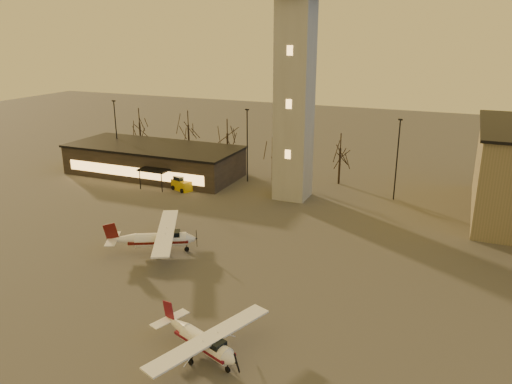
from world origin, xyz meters
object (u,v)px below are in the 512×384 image
terminal (154,160)px  cessna_front (207,347)px  control_tower (295,65)px  cessna_rear (162,242)px  service_cart (182,185)px

terminal → cessna_front: 44.88m
terminal → cessna_front: terminal is taller
control_tower → cessna_rear: 26.26m
terminal → control_tower: bearing=-5.1°
cessna_rear → control_tower: bearing=46.1°
control_tower → terminal: 26.24m
cessna_front → cessna_rear: (-11.66, 12.69, 0.17)m
control_tower → cessna_rear: (-5.88, -20.55, -15.25)m
control_tower → terminal: size_ratio=1.28×
control_tower → service_cart: 21.43m
control_tower → service_cart: size_ratio=9.94×
cessna_rear → service_cart: cessna_rear is taller
control_tower → cessna_rear: bearing=-106.0°
cessna_front → cessna_rear: cessna_rear is taller
terminal → service_cart: terminal is taller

